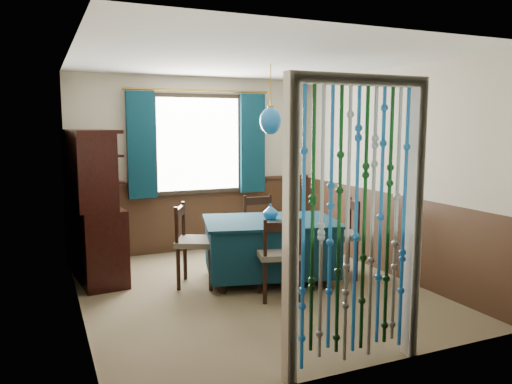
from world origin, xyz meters
name	(u,v)px	position (x,y,z in m)	size (l,w,h in m)	color
floor	(252,290)	(0.00, 0.00, 0.00)	(4.00, 4.00, 0.00)	brown
ceiling	(252,60)	(0.00, 0.00, 2.50)	(4.00, 4.00, 0.00)	silver
wall_back	(198,165)	(0.00, 2.00, 1.25)	(3.60, 3.60, 0.00)	#BAB198
wall_front	(361,206)	(0.00, -2.00, 1.25)	(3.60, 3.60, 0.00)	#BAB198
wall_left	(76,187)	(-1.80, 0.00, 1.25)	(4.00, 4.00, 0.00)	#BAB198
wall_right	(387,172)	(1.80, 0.00, 1.25)	(4.00, 4.00, 0.00)	#BAB198
wainscot_back	(199,216)	(0.00, 1.99, 0.50)	(3.60, 3.60, 0.00)	#3A2416
wainscot_front	(357,305)	(0.00, -1.99, 0.50)	(3.60, 3.60, 0.00)	#3A2416
wainscot_left	(81,264)	(-1.79, 0.00, 0.50)	(4.00, 4.00, 0.00)	#3A2416
wainscot_right	(384,232)	(1.79, 0.00, 0.50)	(4.00, 4.00, 0.00)	#3A2416
window	(198,144)	(0.00, 1.95, 1.55)	(1.32, 0.12, 1.42)	black
doorway	(356,231)	(0.00, -1.94, 1.05)	(1.16, 0.12, 2.18)	silver
dining_table	(270,245)	(0.33, 0.23, 0.42)	(1.72, 1.39, 0.73)	#0A2734
chair_near	(279,255)	(0.15, -0.37, 0.47)	(0.52, 0.51, 0.88)	black
chair_far	(262,228)	(0.54, 0.92, 0.48)	(0.45, 0.43, 0.90)	black
chair_left	(194,242)	(-0.53, 0.43, 0.50)	(0.60, 0.61, 0.93)	black
chair_right	(340,235)	(1.17, 0.04, 0.50)	(0.58, 0.60, 0.95)	black
sideboard	(94,227)	(-1.55, 1.20, 0.61)	(0.61, 1.39, 1.77)	black
pendant_lamp	(271,121)	(0.33, 0.23, 1.87)	(0.25, 0.25, 0.78)	olive
vase_table	(270,212)	(0.35, 0.26, 0.81)	(0.16, 0.16, 0.17)	#155592
bowl_shelf	(99,177)	(-1.49, 0.96, 1.24)	(0.22, 0.22, 0.05)	beige
vase_sideboard	(95,194)	(-1.49, 1.52, 0.97)	(0.16, 0.16, 0.16)	beige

